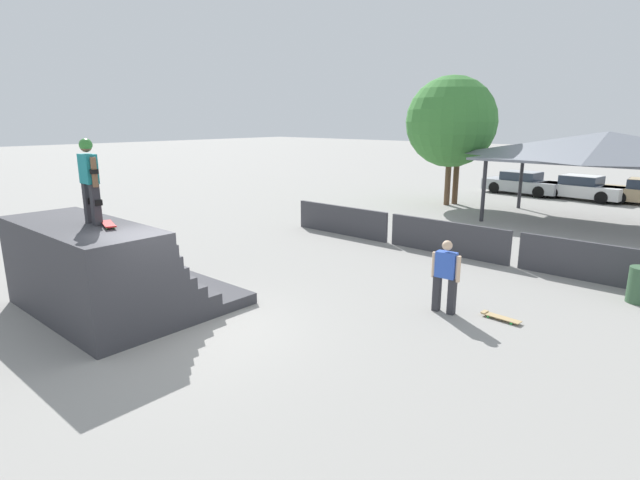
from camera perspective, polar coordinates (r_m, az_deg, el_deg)
ground_plane at (r=10.56m, az=-15.19°, el=-10.09°), size 160.00×160.00×0.00m
quarter_pipe_ramp at (r=12.01m, az=-23.61°, el=-3.45°), size 4.45×3.77×2.03m
skater_on_deck at (r=11.34m, az=-24.89°, el=6.70°), size 0.75×0.26×1.76m
skateboard_on_deck at (r=11.03m, az=-23.02°, el=1.68°), size 0.87×0.46×0.09m
bystander_walking at (r=11.21m, az=14.16°, el=-3.67°), size 0.66×0.25×1.64m
skateboard_on_ground at (r=11.43m, az=19.83°, el=-8.28°), size 0.87×0.26×0.09m
barrier_fence at (r=16.19m, az=14.32°, el=0.23°), size 12.60×0.12×1.05m
pavilion_shelter at (r=22.44m, az=29.97°, el=9.17°), size 9.14×4.93×3.71m
tree_beside_pavilion at (r=25.38m, az=14.78°, el=12.92°), size 4.33×4.33×6.20m
tree_far_back at (r=25.82m, az=15.64°, el=12.69°), size 2.93×2.93×5.44m
trash_bin at (r=13.77m, az=32.74°, el=-4.36°), size 0.52×0.52×0.85m
parked_car_silver at (r=30.74m, az=22.11°, el=6.01°), size 4.30×2.05×1.27m
parked_car_white at (r=29.90m, az=27.76°, el=5.25°), size 4.17×2.11×1.27m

